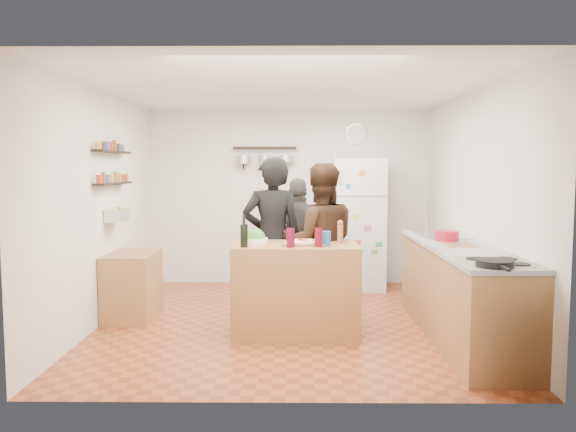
{
  "coord_description": "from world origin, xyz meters",
  "views": [
    {
      "loc": [
        0.06,
        -5.98,
        1.68
      ],
      "look_at": [
        0.0,
        0.1,
        1.15
      ],
      "focal_mm": 35.0,
      "sensor_mm": 36.0,
      "label": 1
    }
  ],
  "objects_px": {
    "counter_run": "(460,293)",
    "salad_bowl": "(254,241)",
    "red_bowl": "(447,236)",
    "wine_bottle": "(244,236)",
    "wall_clock": "(356,134)",
    "person_left": "(272,239)",
    "prep_island": "(296,289)",
    "pepper_mill": "(340,234)",
    "person_back": "(299,243)",
    "fridge": "(358,224)",
    "side_table": "(133,285)",
    "skillet": "(495,263)",
    "person_center": "(320,243)",
    "salt_canister": "(326,238)"
  },
  "relations": [
    {
      "from": "counter_run",
      "to": "salad_bowl",
      "type": "bearing_deg",
      "value": 174.19
    },
    {
      "from": "salad_bowl",
      "to": "red_bowl",
      "type": "bearing_deg",
      "value": 4.45
    },
    {
      "from": "red_bowl",
      "to": "salad_bowl",
      "type": "bearing_deg",
      "value": -175.55
    },
    {
      "from": "wine_bottle",
      "to": "wall_clock",
      "type": "relative_size",
      "value": 0.73
    },
    {
      "from": "wine_bottle",
      "to": "person_left",
      "type": "bearing_deg",
      "value": 70.85
    },
    {
      "from": "salad_bowl",
      "to": "red_bowl",
      "type": "distance_m",
      "value": 1.99
    },
    {
      "from": "prep_island",
      "to": "person_left",
      "type": "height_order",
      "value": "person_left"
    },
    {
      "from": "wall_clock",
      "to": "person_left",
      "type": "bearing_deg",
      "value": -119.48
    },
    {
      "from": "pepper_mill",
      "to": "person_back",
      "type": "bearing_deg",
      "value": 111.02
    },
    {
      "from": "fridge",
      "to": "side_table",
      "type": "bearing_deg",
      "value": -149.64
    },
    {
      "from": "pepper_mill",
      "to": "wall_clock",
      "type": "relative_size",
      "value": 0.63
    },
    {
      "from": "skillet",
      "to": "wall_clock",
      "type": "bearing_deg",
      "value": 99.69
    },
    {
      "from": "skillet",
      "to": "pepper_mill",
      "type": "bearing_deg",
      "value": 127.63
    },
    {
      "from": "prep_island",
      "to": "fridge",
      "type": "distance_m",
      "value": 2.35
    },
    {
      "from": "skillet",
      "to": "person_back",
      "type": "bearing_deg",
      "value": 121.12
    },
    {
      "from": "person_left",
      "to": "skillet",
      "type": "height_order",
      "value": "person_left"
    },
    {
      "from": "person_left",
      "to": "side_table",
      "type": "relative_size",
      "value": 2.24
    },
    {
      "from": "counter_run",
      "to": "person_center",
      "type": "bearing_deg",
      "value": 156.14
    },
    {
      "from": "skillet",
      "to": "side_table",
      "type": "distance_m",
      "value": 3.89
    },
    {
      "from": "person_center",
      "to": "fridge",
      "type": "xyz_separation_m",
      "value": [
        0.6,
        1.7,
        0.04
      ]
    },
    {
      "from": "counter_run",
      "to": "fridge",
      "type": "xyz_separation_m",
      "value": [
        -0.75,
        2.3,
        0.45
      ]
    },
    {
      "from": "wine_bottle",
      "to": "red_bowl",
      "type": "distance_m",
      "value": 2.11
    },
    {
      "from": "skillet",
      "to": "salt_canister",
      "type": "bearing_deg",
      "value": 135.06
    },
    {
      "from": "person_left",
      "to": "side_table",
      "type": "xyz_separation_m",
      "value": [
        -1.57,
        0.08,
        -0.53
      ]
    },
    {
      "from": "pepper_mill",
      "to": "fridge",
      "type": "relative_size",
      "value": 0.1
    },
    {
      "from": "person_left",
      "to": "fridge",
      "type": "bearing_deg",
      "value": -131.49
    },
    {
      "from": "skillet",
      "to": "red_bowl",
      "type": "xyz_separation_m",
      "value": [
        0.05,
        1.54,
        0.02
      ]
    },
    {
      "from": "prep_island",
      "to": "wine_bottle",
      "type": "xyz_separation_m",
      "value": [
        -0.5,
        -0.22,
        0.57
      ]
    },
    {
      "from": "salt_canister",
      "to": "wall_clock",
      "type": "bearing_deg",
      "value": 77.66
    },
    {
      "from": "skillet",
      "to": "fridge",
      "type": "bearing_deg",
      "value": 100.59
    },
    {
      "from": "salad_bowl",
      "to": "side_table",
      "type": "relative_size",
      "value": 0.34
    },
    {
      "from": "prep_island",
      "to": "counter_run",
      "type": "height_order",
      "value": "prep_island"
    },
    {
      "from": "skillet",
      "to": "side_table",
      "type": "height_order",
      "value": "skillet"
    },
    {
      "from": "salad_bowl",
      "to": "side_table",
      "type": "height_order",
      "value": "salad_bowl"
    },
    {
      "from": "wall_clock",
      "to": "counter_run",
      "type": "bearing_deg",
      "value": -74.08
    },
    {
      "from": "person_center",
      "to": "salt_canister",
      "type": "bearing_deg",
      "value": 88.41
    },
    {
      "from": "wall_clock",
      "to": "wine_bottle",
      "type": "bearing_deg",
      "value": -116.92
    },
    {
      "from": "pepper_mill",
      "to": "wall_clock",
      "type": "bearing_deg",
      "value": 80.23
    },
    {
      "from": "salt_canister",
      "to": "counter_run",
      "type": "height_order",
      "value": "salt_canister"
    },
    {
      "from": "prep_island",
      "to": "counter_run",
      "type": "bearing_deg",
      "value": -5.55
    },
    {
      "from": "pepper_mill",
      "to": "skillet",
      "type": "bearing_deg",
      "value": -52.37
    },
    {
      "from": "skillet",
      "to": "red_bowl",
      "type": "bearing_deg",
      "value": 88.14
    },
    {
      "from": "person_left",
      "to": "wall_clock",
      "type": "xyz_separation_m",
      "value": [
        1.12,
        1.98,
        1.25
      ]
    },
    {
      "from": "person_left",
      "to": "wall_clock",
      "type": "relative_size",
      "value": 5.98
    },
    {
      "from": "prep_island",
      "to": "salt_canister",
      "type": "height_order",
      "value": "salt_canister"
    },
    {
      "from": "salt_canister",
      "to": "counter_run",
      "type": "relative_size",
      "value": 0.06
    },
    {
      "from": "person_left",
      "to": "person_center",
      "type": "height_order",
      "value": "person_left"
    },
    {
      "from": "salad_bowl",
      "to": "person_center",
      "type": "xyz_separation_m",
      "value": [
        0.69,
        0.39,
        -0.08
      ]
    },
    {
      "from": "salad_bowl",
      "to": "pepper_mill",
      "type": "distance_m",
      "value": 0.87
    },
    {
      "from": "salad_bowl",
      "to": "wine_bottle",
      "type": "distance_m",
      "value": 0.29
    }
  ]
}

